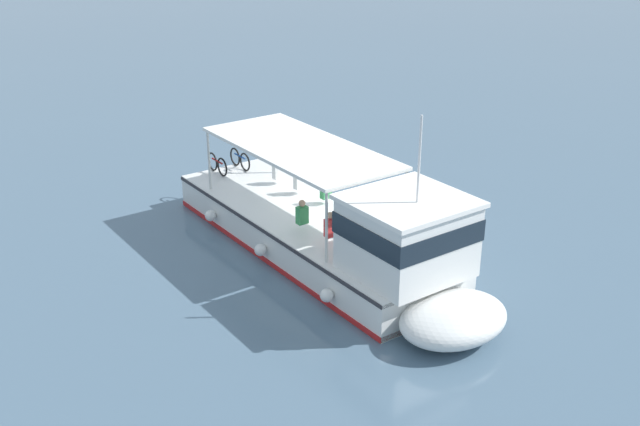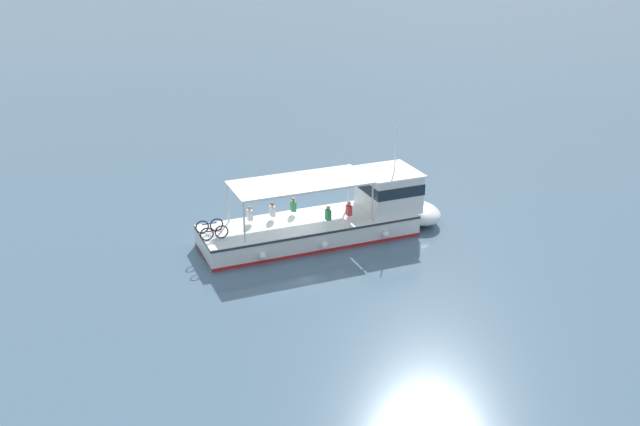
{
  "view_description": "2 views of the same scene",
  "coord_description": "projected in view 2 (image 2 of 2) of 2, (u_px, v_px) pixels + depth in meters",
  "views": [
    {
      "loc": [
        -5.57,
        21.16,
        10.12
      ],
      "look_at": [
        0.86,
        1.85,
        1.4
      ],
      "focal_mm": 42.19,
      "sensor_mm": 36.0,
      "label": 1
    },
    {
      "loc": [
        29.15,
        19.18,
        15.07
      ],
      "look_at": [
        0.86,
        1.85,
        1.4
      ],
      "focal_mm": 40.61,
      "sensor_mm": 36.0,
      "label": 2
    }
  ],
  "objects": [
    {
      "name": "ground_plane",
      "position": [
        298.0,
        225.0,
        37.98
      ],
      "size": [
        400.0,
        400.0,
        0.0
      ],
      "primitive_type": "plane",
      "color": "slate"
    },
    {
      "name": "ferry_main",
      "position": [
        339.0,
        217.0,
        36.38
      ],
      "size": [
        12.09,
        9.99,
        5.32
      ],
      "color": "white",
      "rests_on": "ground"
    }
  ]
}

